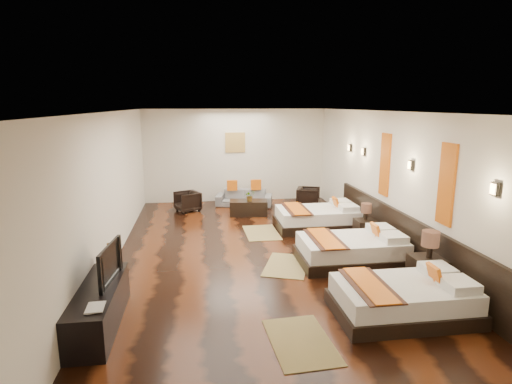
{
  "coord_description": "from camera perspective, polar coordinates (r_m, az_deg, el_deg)",
  "views": [
    {
      "loc": [
        -1.14,
        -7.83,
        2.94
      ],
      "look_at": [
        0.07,
        0.75,
        1.1
      ],
      "focal_mm": 29.18,
      "sensor_mm": 36.0,
      "label": 1
    }
  ],
  "objects": [
    {
      "name": "book",
      "position": [
        5.5,
        -22.28,
        -14.57
      ],
      "size": [
        0.23,
        0.29,
        0.03
      ],
      "primitive_type": "imported",
      "rotation": [
        0.0,
        0.0,
        0.05
      ],
      "color": "black",
      "rests_on": "tv_console"
    },
    {
      "name": "sconce_mid",
      "position": [
        8.09,
        20.45,
        3.49
      ],
      "size": [
        0.07,
        0.12,
        0.18
      ],
      "color": "black",
      "rests_on": "right_wall"
    },
    {
      "name": "nightstand_b",
      "position": [
        9.41,
        14.74,
        -4.74
      ],
      "size": [
        0.42,
        0.42,
        0.84
      ],
      "color": "black",
      "rests_on": "floor"
    },
    {
      "name": "floor",
      "position": [
        8.44,
        0.21,
        -8.39
      ],
      "size": [
        5.5,
        9.5,
        0.01
      ],
      "primitive_type": "cube",
      "color": "black",
      "rests_on": "ground"
    },
    {
      "name": "sconce_far",
      "position": [
        10.06,
        14.54,
        5.38
      ],
      "size": [
        0.07,
        0.12,
        0.18
      ],
      "color": "black",
      "rests_on": "right_wall"
    },
    {
      "name": "sconce_lounge",
      "position": [
        10.89,
        12.73,
        5.95
      ],
      "size": [
        0.07,
        0.12,
        0.18
      ],
      "color": "black",
      "rests_on": "right_wall"
    },
    {
      "name": "orange_panel_a",
      "position": [
        7.19,
        24.66,
        0.96
      ],
      "size": [
        0.04,
        0.4,
        1.3
      ],
      "primitive_type": "cube",
      "color": "#D86014",
      "rests_on": "right_wall"
    },
    {
      "name": "sofa",
      "position": [
        12.21,
        -1.64,
        -0.81
      ],
      "size": [
        1.72,
        0.99,
        0.47
      ],
      "primitive_type": "imported",
      "rotation": [
        0.0,
        0.0,
        -0.23
      ],
      "color": "slate",
      "rests_on": "floor"
    },
    {
      "name": "ceiling",
      "position": [
        7.92,
        0.22,
        10.98
      ],
      "size": [
        5.5,
        9.5,
        0.01
      ],
      "primitive_type": "cube",
      "color": "white",
      "rests_on": "floor"
    },
    {
      "name": "tv_console",
      "position": [
        6.15,
        -20.68,
        -14.52
      ],
      "size": [
        0.5,
        1.8,
        0.55
      ],
      "primitive_type": "cube",
      "color": "black",
      "rests_on": "floor"
    },
    {
      "name": "figurine",
      "position": [
        6.71,
        -19.48,
        -8.04
      ],
      "size": [
        0.37,
        0.37,
        0.34
      ],
      "primitive_type": "imported",
      "rotation": [
        0.0,
        0.0,
        0.14
      ],
      "color": "brown",
      "rests_on": "tv_console"
    },
    {
      "name": "bed_mid",
      "position": [
        8.08,
        13.09,
        -7.72
      ],
      "size": [
        1.97,
        1.24,
        0.75
      ],
      "color": "black",
      "rests_on": "floor"
    },
    {
      "name": "nightstand_a",
      "position": [
        7.27,
        22.48,
        -9.84
      ],
      "size": [
        0.5,
        0.5,
        0.99
      ],
      "color": "black",
      "rests_on": "floor"
    },
    {
      "name": "bed_near",
      "position": [
        6.4,
        19.66,
        -13.6
      ],
      "size": [
        1.91,
        1.2,
        0.73
      ],
      "color": "black",
      "rests_on": "floor"
    },
    {
      "name": "jute_mat_near",
      "position": [
        5.6,
        6.14,
        -19.69
      ],
      "size": [
        0.82,
        1.24,
        0.01
      ],
      "primitive_type": "cube",
      "rotation": [
        0.0,
        0.0,
        0.06
      ],
      "color": "olive",
      "rests_on": "floor"
    },
    {
      "name": "gold_artwork",
      "position": [
        12.66,
        -2.87,
        6.8
      ],
      "size": [
        0.6,
        0.04,
        0.6
      ],
      "primitive_type": "cube",
      "color": "#AD873F",
      "rests_on": "back_wall"
    },
    {
      "name": "tv",
      "position": [
        6.12,
        -20.16,
        -9.14
      ],
      "size": [
        0.22,
        0.91,
        0.52
      ],
      "primitive_type": "imported",
      "rotation": [
        0.0,
        0.0,
        1.46
      ],
      "color": "black",
      "rests_on": "tv_console"
    },
    {
      "name": "table_plant",
      "position": [
        11.06,
        -0.85,
        -0.52
      ],
      "size": [
        0.32,
        0.3,
        0.29
      ],
      "primitive_type": "imported",
      "rotation": [
        0.0,
        0.0,
        0.35
      ],
      "color": "#2D571D",
      "rests_on": "coffee_table"
    },
    {
      "name": "left_wall",
      "position": [
        8.14,
        -19.31,
        0.41
      ],
      "size": [
        0.01,
        9.5,
        2.8
      ],
      "primitive_type": "cube",
      "color": "silver",
      "rests_on": "floor"
    },
    {
      "name": "right_wall",
      "position": [
        8.88,
        18.08,
        1.4
      ],
      "size": [
        0.01,
        9.5,
        2.8
      ],
      "primitive_type": "cube",
      "color": "silver",
      "rests_on": "floor"
    },
    {
      "name": "orange_panel_b",
      "position": [
        9.09,
        17.26,
        3.61
      ],
      "size": [
        0.04,
        0.4,
        1.3
      ],
      "primitive_type": "cube",
      "color": "#D86014",
      "rests_on": "right_wall"
    },
    {
      "name": "jute_mat_far",
      "position": [
        9.71,
        0.76,
        -5.59
      ],
      "size": [
        0.77,
        1.21,
        0.01
      ],
      "primitive_type": "cube",
      "rotation": [
        0.0,
        0.0,
        0.02
      ],
      "color": "olive",
      "rests_on": "floor"
    },
    {
      "name": "armchair_right",
      "position": [
        12.11,
        7.18,
        -0.74
      ],
      "size": [
        0.82,
        0.81,
        0.58
      ],
      "primitive_type": "imported",
      "rotation": [
        0.0,
        0.0,
        1.22
      ],
      "color": "black",
      "rests_on": "floor"
    },
    {
      "name": "armchair_left",
      "position": [
        11.73,
        -9.37,
        -1.29
      ],
      "size": [
        0.81,
        0.81,
        0.56
      ],
      "primitive_type": "imported",
      "rotation": [
        0.0,
        0.0,
        -1.12
      ],
      "color": "black",
      "rests_on": "floor"
    },
    {
      "name": "sconce_near",
      "position": [
        6.27,
        29.94,
        0.37
      ],
      "size": [
        0.07,
        0.12,
        0.18
      ],
      "color": "black",
      "rests_on": "right_wall"
    },
    {
      "name": "bed_far",
      "position": [
        10.14,
        8.5,
        -3.5
      ],
      "size": [
        1.95,
        1.23,
        0.75
      ],
      "color": "black",
      "rests_on": "floor"
    },
    {
      "name": "headboard_panel",
      "position": [
        8.39,
        19.79,
        -6.0
      ],
      "size": [
        0.08,
        6.6,
        0.9
      ],
      "primitive_type": "cube",
      "color": "black",
      "rests_on": "floor"
    },
    {
      "name": "jute_mat_mid",
      "position": [
        7.85,
        4.22,
        -10.0
      ],
      "size": [
        1.12,
        1.39,
        0.01
      ],
      "primitive_type": "cube",
      "rotation": [
        0.0,
        0.0,
        -0.35
      ],
      "color": "olive",
      "rests_on": "floor"
    },
    {
      "name": "coffee_table",
      "position": [
        11.21,
        -1.03,
        -2.17
      ],
      "size": [
        1.05,
        0.6,
        0.4
      ],
      "primitive_type": "cube",
      "rotation": [
        0.0,
        0.0,
        -0.1
      ],
      "color": "black",
      "rests_on": "floor"
    },
    {
      "name": "back_wall",
      "position": [
        12.73,
        -2.86,
        5.02
      ],
      "size": [
        5.5,
        0.01,
        2.8
      ],
      "primitive_type": "cube",
      "color": "silver",
      "rests_on": "floor"
    }
  ]
}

